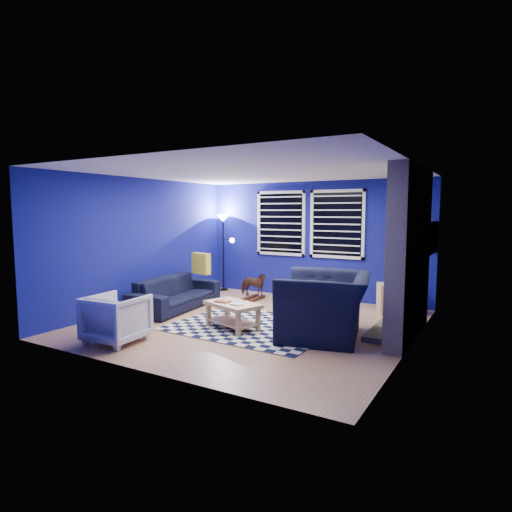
{
  "coord_description": "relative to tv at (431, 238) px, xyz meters",
  "views": [
    {
      "loc": [
        3.55,
        -6.02,
        1.87
      ],
      "look_at": [
        -0.13,
        0.3,
        1.1
      ],
      "focal_mm": 30.0,
      "sensor_mm": 36.0,
      "label": 1
    }
  ],
  "objects": [
    {
      "name": "floor",
      "position": [
        -2.45,
        -2.0,
        -1.4
      ],
      "size": [
        5.0,
        5.0,
        0.0
      ],
      "primitive_type": "plane",
      "color": "tan",
      "rests_on": "ground"
    },
    {
      "name": "ceiling",
      "position": [
        -2.45,
        -2.0,
        1.1
      ],
      "size": [
        5.0,
        5.0,
        0.0
      ],
      "primitive_type": "plane",
      "rotation": [
        3.14,
        0.0,
        0.0
      ],
      "color": "white",
      "rests_on": "wall_back"
    },
    {
      "name": "wall_back",
      "position": [
        -2.45,
        0.5,
        -0.15
      ],
      "size": [
        5.0,
        0.0,
        5.0
      ],
      "primitive_type": "plane",
      "rotation": [
        1.57,
        0.0,
        0.0
      ],
      "color": "navy",
      "rests_on": "floor"
    },
    {
      "name": "wall_left",
      "position": [
        -4.95,
        -2.0,
        -0.15
      ],
      "size": [
        0.0,
        5.0,
        5.0
      ],
      "primitive_type": "plane",
      "rotation": [
        1.57,
        0.0,
        1.57
      ],
      "color": "navy",
      "rests_on": "floor"
    },
    {
      "name": "wall_right",
      "position": [
        0.05,
        -2.0,
        -0.15
      ],
      "size": [
        0.0,
        5.0,
        5.0
      ],
      "primitive_type": "plane",
      "rotation": [
        1.57,
        0.0,
        -1.57
      ],
      "color": "navy",
      "rests_on": "floor"
    },
    {
      "name": "fireplace",
      "position": [
        -0.09,
        -1.5,
        -0.2
      ],
      "size": [
        0.65,
        2.0,
        2.5
      ],
      "color": "gray",
      "rests_on": "floor"
    },
    {
      "name": "window_left",
      "position": [
        -3.2,
        0.46,
        0.2
      ],
      "size": [
        1.17,
        0.06,
        1.42
      ],
      "color": "black",
      "rests_on": "wall_back"
    },
    {
      "name": "window_right",
      "position": [
        -1.9,
        0.46,
        0.2
      ],
      "size": [
        1.17,
        0.06,
        1.42
      ],
      "color": "black",
      "rests_on": "wall_back"
    },
    {
      "name": "tv",
      "position": [
        0.0,
        0.0,
        0.0
      ],
      "size": [
        0.07,
        1.0,
        0.58
      ],
      "color": "black",
      "rests_on": "wall_right"
    },
    {
      "name": "rug",
      "position": [
        -2.34,
        -2.18,
        -1.39
      ],
      "size": [
        2.57,
        2.08,
        0.02
      ],
      "primitive_type": "cube",
      "rotation": [
        0.0,
        0.0,
        -0.03
      ],
      "color": "black",
      "rests_on": "floor"
    },
    {
      "name": "sofa",
      "position": [
        -4.29,
        -1.8,
        -1.1
      ],
      "size": [
        2.17,
        1.06,
        0.61
      ],
      "primitive_type": "imported",
      "rotation": [
        0.0,
        0.0,
        1.69
      ],
      "color": "black",
      "rests_on": "floor"
    },
    {
      "name": "armchair_big",
      "position": [
        -1.15,
        -2.11,
        -0.93
      ],
      "size": [
        1.72,
        1.58,
        0.94
      ],
      "primitive_type": "imported",
      "rotation": [
        0.0,
        0.0,
        -1.33
      ],
      "color": "black",
      "rests_on": "floor"
    },
    {
      "name": "armchair_bent",
      "position": [
        -3.62,
        -3.86,
        -1.05
      ],
      "size": [
        0.79,
        0.81,
        0.69
      ],
      "primitive_type": "imported",
      "rotation": [
        0.0,
        0.0,
        3.22
      ],
      "color": "gray",
      "rests_on": "floor"
    },
    {
      "name": "rocking_horse",
      "position": [
        -3.42,
        -0.35,
        -1.07
      ],
      "size": [
        0.35,
        0.64,
        0.52
      ],
      "primitive_type": "imported",
      "rotation": [
        0.0,
        0.0,
        1.7
      ],
      "color": "#4C2A18",
      "rests_on": "floor"
    },
    {
      "name": "coffee_table",
      "position": [
        -2.56,
        -2.47,
        -1.09
      ],
      "size": [
        1.01,
        0.77,
        0.45
      ],
      "rotation": [
        0.0,
        0.0,
        -0.32
      ],
      "color": "tan",
      "rests_on": "rug"
    },
    {
      "name": "cabinet",
      "position": [
        -0.55,
        -0.04,
        -1.12
      ],
      "size": [
        0.77,
        0.66,
        0.63
      ],
      "rotation": [
        0.0,
        0.0,
        0.43
      ],
      "color": "tan",
      "rests_on": "floor"
    },
    {
      "name": "floor_lamp",
      "position": [
        -4.58,
        0.25,
        0.07
      ],
      "size": [
        0.49,
        0.3,
        1.79
      ],
      "color": "black",
      "rests_on": "floor"
    },
    {
      "name": "throw_pillow",
      "position": [
        -4.14,
        -1.2,
        -0.58
      ],
      "size": [
        0.46,
        0.22,
        0.42
      ],
      "primitive_type": "cube",
      "rotation": [
        0.0,
        0.0,
        -0.22
      ],
      "color": "gold",
      "rests_on": "sofa"
    }
  ]
}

